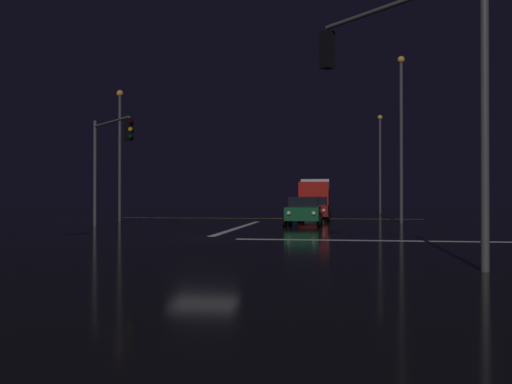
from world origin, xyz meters
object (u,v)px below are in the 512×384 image
sedan_green (304,211)px  sedan_silver (313,207)px  traffic_signal_se (408,71)px  traffic_signal_nw (109,150)px  sedan_red (315,208)px  streetlamp_left_near (120,145)px  box_truck (315,195)px  streetlamp_right_near (401,128)px  streetlamp_right_far (380,157)px

sedan_green → sedan_silver: same height
sedan_green → traffic_signal_se: size_ratio=0.65×
traffic_signal_nw → traffic_signal_se: bearing=-45.0°
sedan_silver → traffic_signal_se: size_ratio=0.65×
sedan_red → traffic_signal_nw: 14.48m
sedan_green → streetlamp_left_near: bearing=166.6°
sedan_green → streetlamp_left_near: (-11.92, 2.83, 4.09)m
box_truck → streetlamp_left_near: bearing=-128.3°
traffic_signal_nw → streetlamp_left_near: size_ratio=0.68×
streetlamp_right_near → streetlamp_right_far: streetlamp_right_near is taller
sedan_green → sedan_red: bearing=86.4°
sedan_silver → sedan_red: bearing=-86.4°
sedan_red → traffic_signal_se: traffic_signal_se is taller
sedan_green → traffic_signal_se: traffic_signal_se is taller
sedan_silver → box_truck: size_ratio=0.52×
streetlamp_right_near → sedan_silver: bearing=123.3°
sedan_red → streetlamp_left_near: streetlamp_left_near is taller
box_truck → streetlamp_left_near: size_ratio=0.98×
sedan_green → sedan_silver: 11.36m
streetlamp_right_far → sedan_silver: bearing=-126.8°
traffic_signal_se → streetlamp_left_near: (-15.45, 19.95, 0.26)m
sedan_green → box_truck: bearing=90.0°
sedan_silver → streetlamp_left_near: (-11.96, -8.53, 4.09)m
streetlamp_right_far → box_truck: bearing=-170.6°
sedan_red → streetlamp_left_near: bearing=-165.6°
sedan_red → streetlamp_right_near: streetlamp_right_near is taller
streetlamp_right_near → sedan_green: bearing=-153.3°
sedan_red → streetlamp_right_near: size_ratio=0.43×
box_truck → traffic_signal_se: 35.32m
sedan_green → sedan_red: (0.38, 6.00, 0.00)m
sedan_green → sedan_silver: bearing=89.8°
streetlamp_right_near → streetlamp_left_near: size_ratio=1.18×
traffic_signal_nw → streetlamp_right_near: size_ratio=0.57×
traffic_signal_nw → streetlamp_right_far: 27.41m
box_truck → streetlamp_right_far: streetlamp_right_far is taller
streetlamp_right_far → streetlamp_right_near: bearing=-90.0°
sedan_red → traffic_signal_nw: (-10.18, -9.79, 3.19)m
sedan_green → streetlamp_right_far: streetlamp_right_far is taller
sedan_silver → traffic_signal_se: traffic_signal_se is taller
sedan_green → traffic_signal_se: (3.53, -17.12, 3.83)m
traffic_signal_se → streetlamp_left_near: 25.23m
traffic_signal_nw → box_truck: bearing=65.7°
traffic_signal_se → streetlamp_right_near: streetlamp_right_near is taller
streetlamp_right_far → sedan_green: bearing=-106.7°
sedan_red → box_truck: size_ratio=0.52×
traffic_signal_se → streetlamp_right_near: (2.11, 19.95, 1.05)m
traffic_signal_se → streetlamp_left_near: streetlamp_left_near is taller
sedan_red → sedan_silver: 5.37m
sedan_green → traffic_signal_se: bearing=-78.3°
box_truck → sedan_red: bearing=-88.1°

